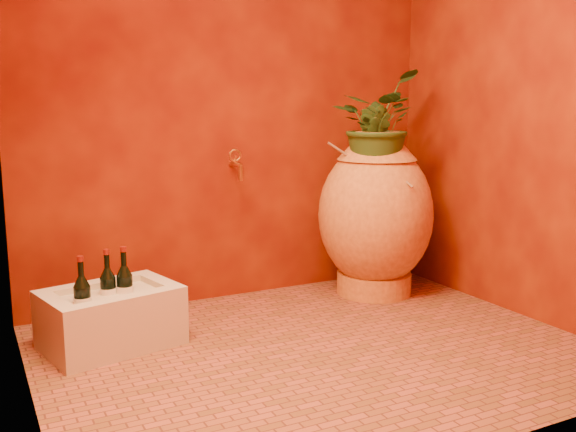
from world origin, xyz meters
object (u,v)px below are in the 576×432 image
wine_bottle_c (83,300)px  wall_tap (236,163)px  wine_bottle_a (125,289)px  amphora (376,214)px  stone_basin (111,319)px  wine_bottle_b (108,291)px

wine_bottle_c → wall_tap: wall_tap is taller
wine_bottle_a → wall_tap: 1.01m
amphora → wall_tap: bearing=161.7°
wine_bottle_c → wall_tap: bearing=27.2°
wall_tap → stone_basin: bearing=-153.3°
stone_basin → wine_bottle_a: (0.07, 0.01, 0.13)m
amphora → wall_tap: size_ratio=5.60×
wine_bottle_b → wall_tap: bearing=25.4°
wine_bottle_b → wine_bottle_c: size_ratio=0.99×
wine_bottle_b → wine_bottle_c: bearing=-143.2°
wine_bottle_c → wall_tap: 1.21m
stone_basin → wall_tap: wall_tap is taller
wall_tap → amphora: bearing=-18.3°
amphora → wine_bottle_a: size_ratio=3.06×
wine_bottle_b → wine_bottle_c: (-0.14, -0.10, 0.00)m
stone_basin → wine_bottle_a: size_ratio=2.12×
amphora → wine_bottle_c: bearing=-172.4°
wine_bottle_a → wine_bottle_c: size_ratio=1.01×
stone_basin → amphora: bearing=5.4°
wine_bottle_a → wine_bottle_b: wine_bottle_a is taller
stone_basin → wall_tap: (0.83, 0.41, 0.67)m
stone_basin → wine_bottle_c: bearing=-149.8°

